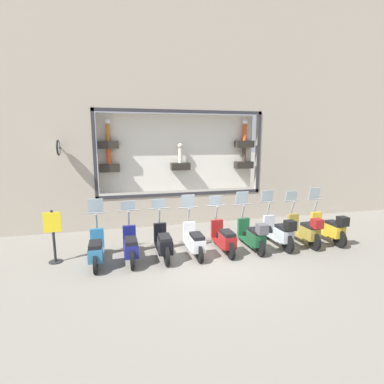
# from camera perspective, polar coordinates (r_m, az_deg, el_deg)

# --- Properties ---
(ground_plane) EXTENTS (120.00, 120.00, 0.00)m
(ground_plane) POSITION_cam_1_polar(r_m,az_deg,el_deg) (8.84, 3.17, -12.15)
(ground_plane) COLOR gray
(building_facade) EXTENTS (1.18, 36.00, 10.18)m
(building_facade) POSITION_cam_1_polar(r_m,az_deg,el_deg) (11.81, -2.19, 19.18)
(building_facade) COLOR #ADA08E
(building_facade) RESTS_ON ground_plane
(scooter_yellow_0) EXTENTS (1.81, 0.61, 1.69)m
(scooter_yellow_0) POSITION_cam_1_polar(r_m,az_deg,el_deg) (10.79, 24.73, -6.22)
(scooter_yellow_0) COLOR black
(scooter_yellow_0) RESTS_ON ground_plane
(scooter_olive_1) EXTENTS (1.80, 0.61, 1.60)m
(scooter_olive_1) POSITION_cam_1_polar(r_m,az_deg,el_deg) (10.25, 20.77, -6.82)
(scooter_olive_1) COLOR black
(scooter_olive_1) RESTS_ON ground_plane
(scooter_silver_2) EXTENTS (1.81, 0.61, 1.67)m
(scooter_silver_2) POSITION_cam_1_polar(r_m,az_deg,el_deg) (9.76, 16.35, -7.34)
(scooter_silver_2) COLOR black
(scooter_silver_2) RESTS_ON ground_plane
(scooter_green_3) EXTENTS (1.79, 0.60, 1.67)m
(scooter_green_3) POSITION_cam_1_polar(r_m,az_deg,el_deg) (9.34, 11.53, -8.07)
(scooter_green_3) COLOR black
(scooter_green_3) RESTS_ON ground_plane
(scooter_red_4) EXTENTS (1.80, 0.60, 1.57)m
(scooter_red_4) POSITION_cam_1_polar(r_m,az_deg,el_deg) (9.06, 6.11, -8.75)
(scooter_red_4) COLOR black
(scooter_red_4) RESTS_ON ground_plane
(scooter_white_5) EXTENTS (1.79, 0.60, 1.65)m
(scooter_white_5) POSITION_cam_1_polar(r_m,az_deg,el_deg) (8.80, 0.48, -9.30)
(scooter_white_5) COLOR black
(scooter_white_5) RESTS_ON ground_plane
(scooter_black_6) EXTENTS (1.81, 0.60, 1.56)m
(scooter_black_6) POSITION_cam_1_polar(r_m,az_deg,el_deg) (8.62, -5.47, -9.66)
(scooter_black_6) COLOR black
(scooter_black_6) RESTS_ON ground_plane
(scooter_navy_7) EXTENTS (1.80, 0.61, 1.55)m
(scooter_navy_7) POSITION_cam_1_polar(r_m,az_deg,el_deg) (8.53, -11.60, -10.07)
(scooter_navy_7) COLOR black
(scooter_navy_7) RESTS_ON ground_plane
(scooter_teal_8) EXTENTS (1.79, 0.61, 1.66)m
(scooter_teal_8) POSITION_cam_1_polar(r_m,az_deg,el_deg) (8.55, -17.79, -10.39)
(scooter_teal_8) COLOR black
(scooter_teal_8) RESTS_ON ground_plane
(shop_sign_post) EXTENTS (0.36, 0.45, 1.47)m
(shop_sign_post) POSITION_cam_1_polar(r_m,az_deg,el_deg) (9.00, -24.89, -7.46)
(shop_sign_post) COLOR #232326
(shop_sign_post) RESTS_ON ground_plane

